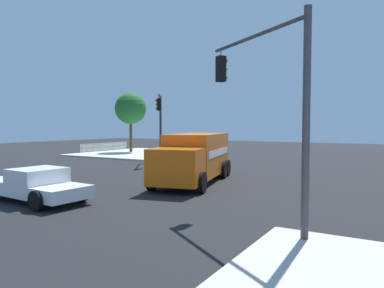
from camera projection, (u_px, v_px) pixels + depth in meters
ground_plane at (190, 180)px, 20.75m from camera, size 100.00×100.00×0.00m
sidewalk_corner_near at (147, 154)px, 39.42m from camera, size 12.73×12.73×0.14m
delivery_truck at (194, 157)px, 19.99m from camera, size 7.98×4.41×2.65m
traffic_light_primary at (160, 117)px, 30.40m from camera, size 3.48×2.39×5.56m
traffic_light_secondary at (269, 91)px, 10.89m from camera, size 2.98×4.18×6.06m
pickup_white at (35, 184)px, 15.01m from camera, size 2.52×5.32×1.38m
pedestrian_near_corner at (164, 143)px, 42.29m from camera, size 0.50×0.33×1.59m
picket_fence_run at (105, 147)px, 42.50m from camera, size 7.48×0.05×0.95m
shade_tree_near at (131, 109)px, 40.84m from camera, size 3.52×3.52×6.63m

